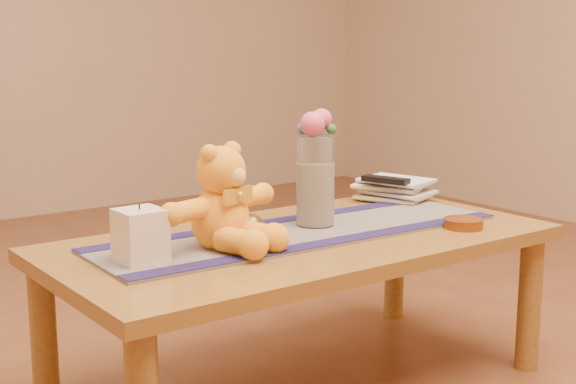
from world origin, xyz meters
TOP-DOWN VIEW (x-y plane):
  - coffee_table_top at (0.00, 0.00)m, footprint 1.40×0.70m
  - table_leg_fr at (0.64, -0.29)m, footprint 0.07×0.07m
  - table_leg_bl at (-0.64, 0.29)m, footprint 0.07×0.07m
  - table_leg_br at (0.64, 0.29)m, footprint 0.07×0.07m
  - persian_runner at (0.01, 0.02)m, footprint 1.21×0.38m
  - runner_border_near at (0.01, -0.12)m, footprint 1.20×0.09m
  - runner_border_far at (0.02, 0.17)m, footprint 1.20×0.09m
  - teddy_bear at (-0.25, 0.02)m, footprint 0.44×0.40m
  - pillar_candle at (-0.49, 0.01)m, footprint 0.11×0.11m
  - candle_wick at (-0.49, 0.01)m, footprint 0.00×0.00m
  - glass_vase at (0.09, 0.06)m, footprint 0.11×0.11m
  - potpourri_fill at (0.09, 0.06)m, footprint 0.09×0.09m
  - rose_left at (0.07, 0.05)m, footprint 0.07×0.07m
  - rose_right at (0.12, 0.06)m, footprint 0.06×0.06m
  - blue_flower_back at (0.10, 0.09)m, footprint 0.04×0.04m
  - blue_flower_side at (0.06, 0.08)m, footprint 0.04×0.04m
  - leaf_sprig at (0.13, 0.04)m, footprint 0.03×0.03m
  - bronze_ball at (-0.16, 0.01)m, footprint 0.07×0.07m
  - book_bottom at (0.48, 0.19)m, footprint 0.24×0.27m
  - book_lower at (0.48, 0.18)m, footprint 0.21×0.26m
  - book_upper at (0.47, 0.19)m, footprint 0.24×0.27m
  - book_top at (0.48, 0.19)m, footprint 0.22×0.26m
  - tv_remote at (0.48, 0.18)m, footprint 0.09×0.17m
  - amber_dish at (0.43, -0.20)m, footprint 0.13×0.13m

SIDE VIEW (x-z plane):
  - table_leg_fr at x=0.64m, z-range 0.00..0.41m
  - table_leg_bl at x=-0.64m, z-range 0.00..0.41m
  - table_leg_br at x=0.64m, z-range 0.00..0.41m
  - coffee_table_top at x=0.00m, z-range 0.41..0.45m
  - persian_runner at x=0.01m, z-range 0.45..0.46m
  - runner_border_near at x=0.01m, z-range 0.46..0.46m
  - runner_border_far at x=0.02m, z-range 0.46..0.46m
  - book_bottom at x=0.48m, z-range 0.45..0.47m
  - amber_dish at x=0.43m, z-range 0.45..0.48m
  - book_lower at x=0.48m, z-range 0.47..0.49m
  - bronze_ball at x=-0.16m, z-range 0.46..0.53m
  - book_upper at x=0.47m, z-range 0.49..0.51m
  - book_top at x=0.48m, z-range 0.51..0.53m
  - pillar_candle at x=-0.49m, z-range 0.46..0.59m
  - tv_remote at x=0.48m, z-range 0.53..0.54m
  - potpourri_fill at x=0.09m, z-range 0.46..0.64m
  - teddy_bear at x=-0.25m, z-range 0.46..0.71m
  - glass_vase at x=0.09m, z-range 0.46..0.72m
  - candle_wick at x=-0.49m, z-range 0.59..0.60m
  - leaf_sprig at x=0.13m, z-range 0.72..0.75m
  - blue_flower_side at x=0.06m, z-range 0.72..0.76m
  - blue_flower_back at x=0.10m, z-range 0.72..0.77m
  - rose_left at x=0.07m, z-range 0.72..0.79m
  - rose_right at x=0.12m, z-range 0.73..0.79m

